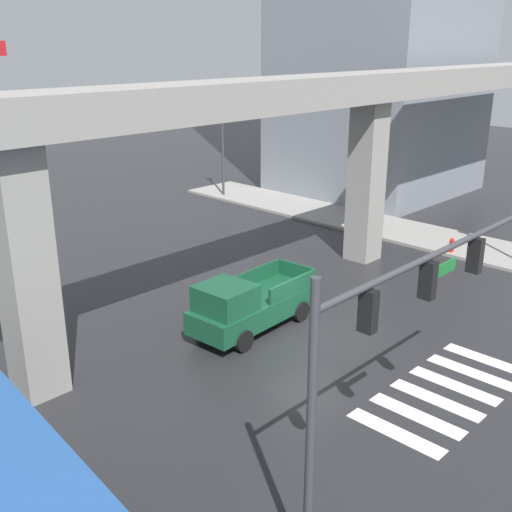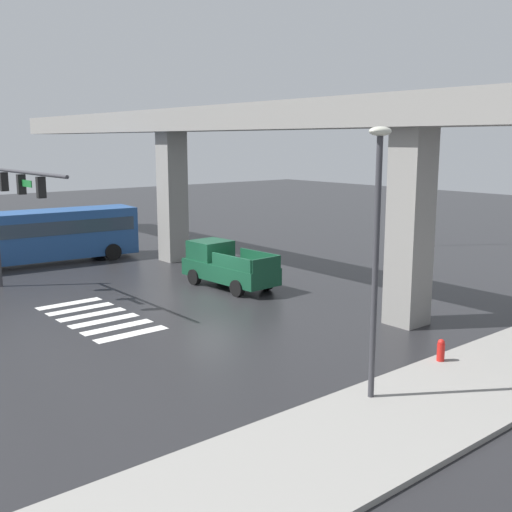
{
  "view_description": "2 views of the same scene",
  "coord_description": "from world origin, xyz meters",
  "px_view_note": "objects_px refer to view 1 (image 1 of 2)",
  "views": [
    {
      "loc": [
        -15.34,
        -12.23,
        9.83
      ],
      "look_at": [
        -0.45,
        2.15,
        2.61
      ],
      "focal_mm": 43.33,
      "sensor_mm": 36.0,
      "label": 1
    },
    {
      "loc": [
        22.13,
        -15.44,
        6.91
      ],
      "look_at": [
        1.36,
        1.76,
        1.84
      ],
      "focal_mm": 43.45,
      "sensor_mm": 36.0,
      "label": 2
    }
  ],
  "objects_px": {
    "street_lamp_mid_block": "(379,149)",
    "street_lamp_far_north": "(222,128)",
    "pickup_truck": "(248,305)",
    "fire_hydrant": "(452,246)",
    "traffic_signal_mast": "(397,319)"
  },
  "relations": [
    {
      "from": "fire_hydrant",
      "to": "traffic_signal_mast",
      "type": "bearing_deg",
      "value": -157.26
    },
    {
      "from": "pickup_truck",
      "to": "fire_hydrant",
      "type": "xyz_separation_m",
      "value": [
        12.77,
        -1.24,
        -0.56
      ]
    },
    {
      "from": "pickup_truck",
      "to": "fire_hydrant",
      "type": "relative_size",
      "value": 6.11
    },
    {
      "from": "street_lamp_mid_block",
      "to": "pickup_truck",
      "type": "bearing_deg",
      "value": -165.21
    },
    {
      "from": "pickup_truck",
      "to": "street_lamp_far_north",
      "type": "relative_size",
      "value": 0.72
    },
    {
      "from": "pickup_truck",
      "to": "fire_hydrant",
      "type": "distance_m",
      "value": 12.84
    },
    {
      "from": "street_lamp_mid_block",
      "to": "street_lamp_far_north",
      "type": "distance_m",
      "value": 11.88
    },
    {
      "from": "street_lamp_mid_block",
      "to": "street_lamp_far_north",
      "type": "xyz_separation_m",
      "value": [
        0.0,
        11.88,
        0.0
      ]
    },
    {
      "from": "traffic_signal_mast",
      "to": "street_lamp_mid_block",
      "type": "height_order",
      "value": "street_lamp_mid_block"
    },
    {
      "from": "traffic_signal_mast",
      "to": "street_lamp_mid_block",
      "type": "distance_m",
      "value": 20.99
    },
    {
      "from": "street_lamp_mid_block",
      "to": "street_lamp_far_north",
      "type": "height_order",
      "value": "same"
    },
    {
      "from": "traffic_signal_mast",
      "to": "fire_hydrant",
      "type": "distance_m",
      "value": 18.83
    },
    {
      "from": "street_lamp_mid_block",
      "to": "street_lamp_far_north",
      "type": "bearing_deg",
      "value": 90.0
    },
    {
      "from": "traffic_signal_mast",
      "to": "street_lamp_far_north",
      "type": "relative_size",
      "value": 1.2
    },
    {
      "from": "pickup_truck",
      "to": "fire_hydrant",
      "type": "height_order",
      "value": "pickup_truck"
    }
  ]
}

